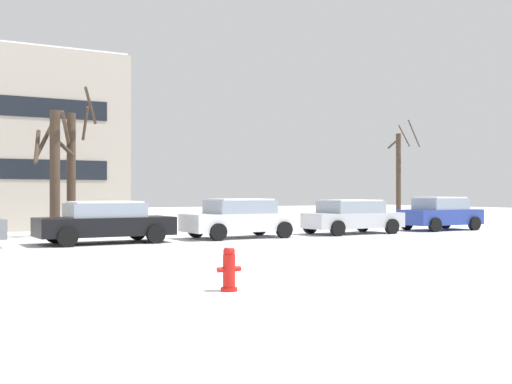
{
  "coord_description": "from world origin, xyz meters",
  "views": [
    {
      "loc": [
        -1.68,
        -12.51,
        1.72
      ],
      "look_at": [
        8.12,
        5.47,
        1.76
      ],
      "focal_mm": 44.21,
      "sensor_mm": 36.0,
      "label": 1
    }
  ],
  "objects_px": {
    "parked_car_blue": "(440,213)",
    "parked_car_black": "(105,222)",
    "fire_hydrant": "(229,268)",
    "parked_car_silver": "(351,216)",
    "parked_car_white": "(240,218)"
  },
  "relations": [
    {
      "from": "parked_car_silver",
      "to": "parked_car_blue",
      "type": "relative_size",
      "value": 1.13
    },
    {
      "from": "fire_hydrant",
      "to": "parked_car_black",
      "type": "distance_m",
      "value": 11.54
    },
    {
      "from": "parked_car_black",
      "to": "fire_hydrant",
      "type": "bearing_deg",
      "value": -94.46
    },
    {
      "from": "fire_hydrant",
      "to": "parked_car_blue",
      "type": "bearing_deg",
      "value": 34.95
    },
    {
      "from": "fire_hydrant",
      "to": "parked_car_black",
      "type": "height_order",
      "value": "parked_car_black"
    },
    {
      "from": "parked_car_blue",
      "to": "parked_car_black",
      "type": "bearing_deg",
      "value": -179.44
    },
    {
      "from": "parked_car_silver",
      "to": "fire_hydrant",
      "type": "bearing_deg",
      "value": -134.67
    },
    {
      "from": "parked_car_black",
      "to": "parked_car_blue",
      "type": "xyz_separation_m",
      "value": [
        15.78,
        0.15,
        0.04
      ]
    },
    {
      "from": "fire_hydrant",
      "to": "parked_car_white",
      "type": "bearing_deg",
      "value": 62.04
    },
    {
      "from": "parked_car_black",
      "to": "parked_car_blue",
      "type": "distance_m",
      "value": 15.78
    },
    {
      "from": "parked_car_white",
      "to": "parked_car_silver",
      "type": "relative_size",
      "value": 0.99
    },
    {
      "from": "parked_car_white",
      "to": "parked_car_silver",
      "type": "height_order",
      "value": "parked_car_white"
    },
    {
      "from": "fire_hydrant",
      "to": "parked_car_silver",
      "type": "relative_size",
      "value": 0.19
    },
    {
      "from": "parked_car_silver",
      "to": "parked_car_blue",
      "type": "height_order",
      "value": "parked_car_blue"
    },
    {
      "from": "parked_car_silver",
      "to": "parked_car_blue",
      "type": "bearing_deg",
      "value": 1.17
    }
  ]
}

